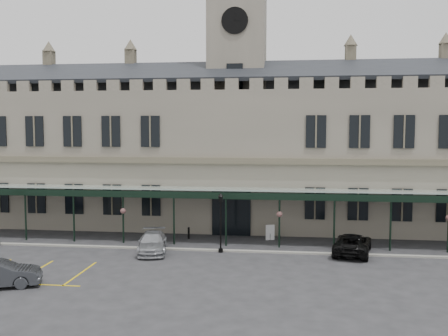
# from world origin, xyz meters

# --- Properties ---
(ground) EXTENTS (140.00, 140.00, 0.00)m
(ground) POSITION_xyz_m (0.00, 0.00, 0.00)
(ground) COLOR #2A2A2C
(station_building) EXTENTS (60.00, 10.36, 17.30)m
(station_building) POSITION_xyz_m (0.00, 15.91, 6.47)
(station_building) COLOR slate
(station_building) RESTS_ON ground
(clock_tower) EXTENTS (5.60, 5.60, 24.80)m
(clock_tower) POSITION_xyz_m (0.00, 16.00, 13.11)
(clock_tower) COLOR slate
(clock_tower) RESTS_ON ground
(canopy) EXTENTS (50.00, 4.10, 4.30)m
(canopy) POSITION_xyz_m (0.00, 7.46, 2.40)
(canopy) COLOR #8C9E93
(canopy) RESTS_ON ground
(kerb) EXTENTS (60.00, 0.40, 0.12)m
(kerb) POSITION_xyz_m (0.00, 5.50, 0.06)
(kerb) COLOR gray
(kerb) RESTS_ON ground
(tree_behind_left) EXTENTS (6.00, 6.00, 16.00)m
(tree_behind_left) POSITION_xyz_m (-22.00, 25.00, 12.81)
(tree_behind_left) COLOR #332314
(tree_behind_left) RESTS_ON ground
(tree_behind_mid) EXTENTS (6.00, 6.00, 16.00)m
(tree_behind_mid) POSITION_xyz_m (8.00, 25.00, 12.81)
(tree_behind_mid) COLOR #332314
(tree_behind_mid) RESTS_ON ground
(lamp_post_mid) EXTENTS (0.41, 0.41, 4.30)m
(lamp_post_mid) POSITION_xyz_m (-0.14, 5.18, 2.55)
(lamp_post_mid) COLOR black
(lamp_post_mid) RESTS_ON ground
(sign_board) EXTENTS (0.69, 0.26, 1.21)m
(sign_board) POSITION_xyz_m (3.25, 9.58, 0.59)
(sign_board) COLOR black
(sign_board) RESTS_ON ground
(bollard_left) EXTENTS (0.17, 0.17, 0.93)m
(bollard_left) POSITION_xyz_m (-3.26, 9.21, 0.47)
(bollard_left) COLOR black
(bollard_left) RESTS_ON ground
(bollard_right) EXTENTS (0.16, 0.16, 0.88)m
(bollard_right) POSITION_xyz_m (3.97, 9.79, 0.44)
(bollard_right) COLOR black
(bollard_right) RESTS_ON ground
(car_taxi) EXTENTS (2.92, 5.13, 1.40)m
(car_taxi) POSITION_xyz_m (-5.00, 4.65, 0.70)
(car_taxi) COLOR #94969B
(car_taxi) RESTS_ON ground
(car_van) EXTENTS (3.41, 5.54, 1.43)m
(car_van) POSITION_xyz_m (9.17, 5.93, 0.72)
(car_van) COLOR black
(car_van) RESTS_ON ground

